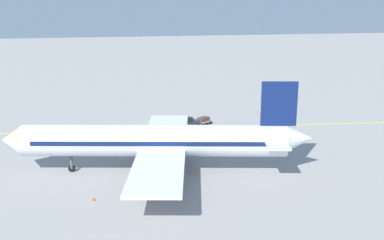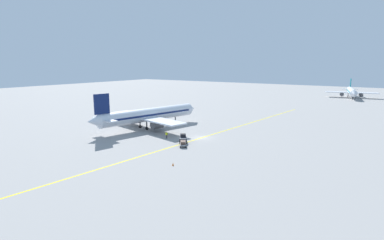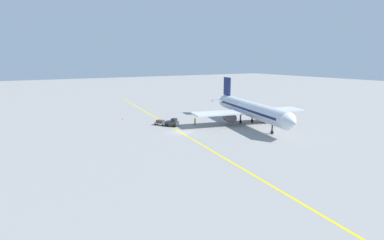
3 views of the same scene
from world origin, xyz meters
TOP-DOWN VIEW (x-y plane):
  - ground_plane at (0.00, 0.00)m, footprint 400.00×400.00m
  - apron_yellow_centreline at (0.00, 0.00)m, footprint 13.32×119.35m
  - airplane_at_gate at (-18.34, 1.22)m, footprint 28.46×35.25m
  - baggage_tug_dark at (-1.10, -6.12)m, footprint 2.96×3.31m
  - baggage_cart_trailing at (0.81, -8.81)m, footprint 2.65×2.93m
  - ground_crew_worker at (-6.71, -5.12)m, footprint 0.53×0.36m
  - traffic_cone_near_nose at (-3.92, -1.80)m, footprint 0.32×0.32m
  - traffic_cone_mid_apron at (6.47, -19.87)m, footprint 0.32×0.32m
  - traffic_cone_by_wingtip at (-24.76, 8.68)m, footprint 0.32×0.32m

SIDE VIEW (x-z plane):
  - ground_plane at x=0.00m, z-range 0.00..0.00m
  - apron_yellow_centreline at x=0.00m, z-range 0.00..0.01m
  - traffic_cone_near_nose at x=-3.92m, z-range 0.00..0.55m
  - traffic_cone_mid_apron at x=6.47m, z-range 0.00..0.55m
  - traffic_cone_by_wingtip at x=-24.76m, z-range 0.00..0.55m
  - baggage_cart_trailing at x=0.81m, z-range 0.14..1.38m
  - baggage_tug_dark at x=-1.10m, z-range -0.15..1.96m
  - ground_crew_worker at x=-6.71m, z-range 0.07..1.75m
  - airplane_at_gate at x=-18.34m, z-range -1.59..9.01m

